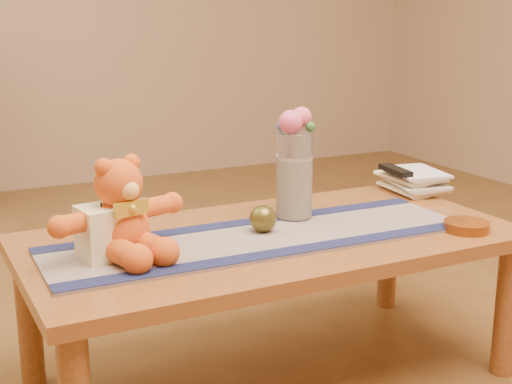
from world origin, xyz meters
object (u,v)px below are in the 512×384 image
bronze_ball (263,218)px  amber_dish (466,226)px  teddy_bear (119,209)px  glass_vase (294,176)px  tv_remote (395,170)px  pillar_candle (103,232)px  book_bottom (393,191)px

bronze_ball → amber_dish: (0.54, -0.24, -0.03)m
teddy_bear → glass_vase: size_ratio=1.38×
tv_remote → glass_vase: bearing=-158.7°
pillar_candle → book_bottom: 1.11m
bronze_ball → book_bottom: bearing=19.0°
tv_remote → amber_dish: bearing=-92.6°
bronze_ball → pillar_candle: bearing=-178.5°
tv_remote → book_bottom: bearing=90.0°
bronze_ball → book_bottom: 0.66m
pillar_candle → bronze_ball: pillar_candle is taller
bronze_ball → book_bottom: size_ratio=0.35×
bronze_ball → amber_dish: bronze_ball is taller
teddy_bear → pillar_candle: teddy_bear is taller
amber_dish → book_bottom: bearing=79.9°
glass_vase → book_bottom: size_ratio=1.17×
pillar_candle → tv_remote: size_ratio=0.84×
glass_vase → amber_dish: bearing=-40.0°
bronze_ball → book_bottom: bronze_ball is taller
teddy_bear → tv_remote: bearing=-4.0°
pillar_candle → book_bottom: bearing=11.8°
glass_vase → amber_dish: glass_vase is taller
pillar_candle → book_bottom: (1.08, 0.23, -0.06)m
pillar_candle → book_bottom: size_ratio=0.60×
bronze_ball → amber_dish: size_ratio=0.59×
glass_vase → teddy_bear: bearing=-170.5°
teddy_bear → book_bottom: size_ratio=1.61×
teddy_bear → glass_vase: bearing=-5.9°
pillar_candle → glass_vase: glass_vase is taller
glass_vase → book_bottom: 0.50m
teddy_bear → bronze_ball: size_ratio=4.62×
bronze_ball → tv_remote: size_ratio=0.49×
pillar_candle → bronze_ball: (0.46, 0.01, -0.03)m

